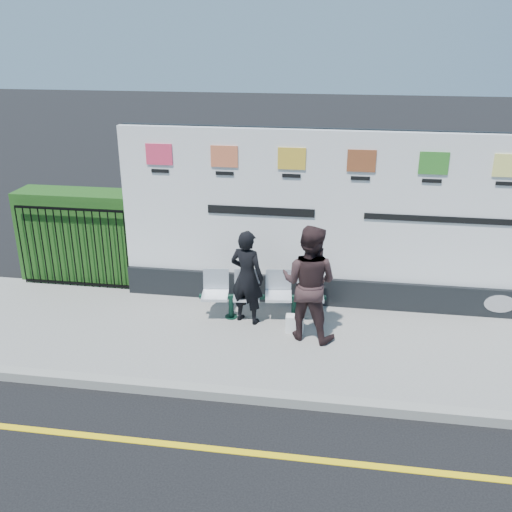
# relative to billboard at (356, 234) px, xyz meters

# --- Properties ---
(ground) EXTENTS (80.00, 80.00, 0.00)m
(ground) POSITION_rel_billboard_xyz_m (-0.50, -3.85, -1.42)
(ground) COLOR black
(pavement) EXTENTS (14.00, 3.00, 0.12)m
(pavement) POSITION_rel_billboard_xyz_m (-0.50, -1.35, -1.36)
(pavement) COLOR gray
(pavement) RESTS_ON ground
(kerb) EXTENTS (14.00, 0.18, 0.14)m
(kerb) POSITION_rel_billboard_xyz_m (-0.50, -2.85, -1.35)
(kerb) COLOR gray
(kerb) RESTS_ON ground
(yellow_line) EXTENTS (14.00, 0.10, 0.01)m
(yellow_line) POSITION_rel_billboard_xyz_m (-0.50, -3.85, -1.42)
(yellow_line) COLOR yellow
(yellow_line) RESTS_ON ground
(billboard) EXTENTS (8.00, 0.30, 3.00)m
(billboard) POSITION_rel_billboard_xyz_m (0.00, 0.00, 0.00)
(billboard) COLOR black
(billboard) RESTS_ON pavement
(hedge) EXTENTS (2.35, 0.70, 1.70)m
(hedge) POSITION_rel_billboard_xyz_m (-5.08, 0.45, -0.45)
(hedge) COLOR #1E4916
(hedge) RESTS_ON pavement
(railing) EXTENTS (2.05, 0.06, 1.54)m
(railing) POSITION_rel_billboard_xyz_m (-5.08, -0.00, -0.53)
(railing) COLOR black
(railing) RESTS_ON pavement
(bench) EXTENTS (2.04, 0.77, 0.43)m
(bench) POSITION_rel_billboard_xyz_m (-1.47, -0.73, -1.09)
(bench) COLOR silver
(bench) RESTS_ON pavement
(woman_left) EXTENTS (0.66, 0.54, 1.57)m
(woman_left) POSITION_rel_billboard_xyz_m (-1.70, -0.88, -0.51)
(woman_left) COLOR black
(woman_left) RESTS_ON pavement
(woman_right) EXTENTS (1.04, 0.90, 1.82)m
(woman_right) POSITION_rel_billboard_xyz_m (-0.69, -1.22, -0.39)
(woman_right) COLOR #322021
(woman_right) RESTS_ON pavement
(handbag_brown) EXTENTS (0.31, 0.18, 0.23)m
(handbag_brown) POSITION_rel_billboard_xyz_m (-1.73, -0.76, -0.76)
(handbag_brown) COLOR #32180E
(handbag_brown) RESTS_ON bench
(carrier_bag_white) EXTENTS (0.28, 0.17, 0.28)m
(carrier_bag_white) POSITION_rel_billboard_xyz_m (-0.90, -1.12, -1.16)
(carrier_bag_white) COLOR white
(carrier_bag_white) RESTS_ON pavement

